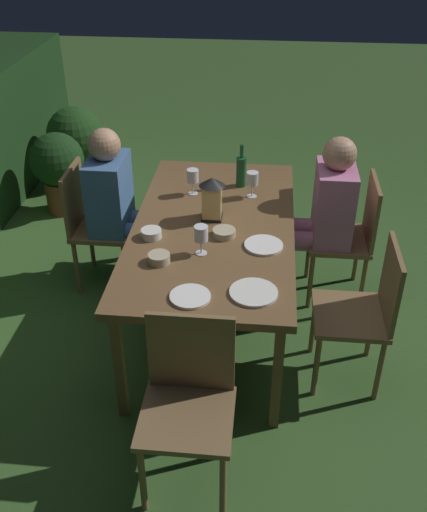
{
  "coord_description": "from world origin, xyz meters",
  "views": [
    {
      "loc": [
        -3.02,
        -0.3,
        2.47
      ],
      "look_at": [
        0.0,
        0.0,
        0.51
      ],
      "focal_mm": 41.41,
      "sensor_mm": 36.0,
      "label": 1
    }
  ],
  "objects_px": {
    "plate_c": "(264,245)",
    "bowl_salad": "(159,258)",
    "chair_side_right_b": "(93,221)",
    "plate_a": "(254,293)",
    "dining_table": "(214,232)",
    "person_in_pink": "(322,212)",
    "potted_plant_corner": "(76,140)",
    "plate_b": "(190,297)",
    "green_bottle_on_table": "(241,171)",
    "chair_side_left_a": "(364,309)",
    "wine_glass_c": "(252,180)",
    "bowl_olives": "(151,233)",
    "chair_head_near": "(188,398)",
    "wine_glass_b": "(201,235)",
    "wine_glass_a": "(193,177)",
    "potted_plant_by_hedge": "(58,166)",
    "lantern_centerpiece": "(212,196)",
    "person_in_blue": "(120,203)",
    "chair_side_left_b": "(350,234)",
    "bowl_bread": "(224,233)"
  },
  "relations": [
    {
      "from": "person_in_pink",
      "to": "person_in_blue",
      "type": "bearing_deg",
      "value": 90.0
    },
    {
      "from": "dining_table",
      "to": "chair_side_right_b",
      "type": "height_order",
      "value": "chair_side_right_b"
    },
    {
      "from": "bowl_bread",
      "to": "bowl_salad",
      "type": "bearing_deg",
      "value": 133.76
    },
    {
      "from": "wine_glass_c",
      "to": "person_in_blue",
      "type": "bearing_deg",
      "value": 88.99
    },
    {
      "from": "plate_a",
      "to": "chair_head_near",
      "type": "bearing_deg",
      "value": 151.31
    },
    {
      "from": "plate_c",
      "to": "bowl_salad",
      "type": "height_order",
      "value": "bowl_salad"
    },
    {
      "from": "lantern_centerpiece",
      "to": "bowl_olives",
      "type": "distance_m",
      "value": 0.43
    },
    {
      "from": "dining_table",
      "to": "plate_a",
      "type": "xyz_separation_m",
      "value": [
        -0.66,
        -0.26,
        0.06
      ]
    },
    {
      "from": "chair_side_right_b",
      "to": "plate_a",
      "type": "distance_m",
      "value": 1.58
    },
    {
      "from": "dining_table",
      "to": "chair_side_left_a",
      "type": "distance_m",
      "value": 0.98
    },
    {
      "from": "plate_a",
      "to": "plate_c",
      "type": "distance_m",
      "value": 0.45
    },
    {
      "from": "plate_c",
      "to": "bowl_olives",
      "type": "bearing_deg",
      "value": 86.64
    },
    {
      "from": "chair_side_left_b",
      "to": "bowl_salad",
      "type": "relative_size",
      "value": 7.35
    },
    {
      "from": "person_in_pink",
      "to": "bowl_olives",
      "type": "bearing_deg",
      "value": 120.0
    },
    {
      "from": "chair_side_left_a",
      "to": "plate_b",
      "type": "height_order",
      "value": "chair_side_left_a"
    },
    {
      "from": "chair_side_left_b",
      "to": "dining_table",
      "type": "bearing_deg",
      "value": 115.05
    },
    {
      "from": "chair_side_left_a",
      "to": "green_bottle_on_table",
      "type": "relative_size",
      "value": 3.0
    },
    {
      "from": "lantern_centerpiece",
      "to": "plate_b",
      "type": "xyz_separation_m",
      "value": [
        -0.81,
        0.03,
        -0.14
      ]
    },
    {
      "from": "plate_a",
      "to": "plate_c",
      "type": "bearing_deg",
      "value": -4.72
    },
    {
      "from": "bowl_olives",
      "to": "chair_head_near",
      "type": "bearing_deg",
      "value": -160.74
    },
    {
      "from": "chair_side_left_b",
      "to": "bowl_bread",
      "type": "relative_size",
      "value": 6.55
    },
    {
      "from": "person_in_pink",
      "to": "green_bottle_on_table",
      "type": "xyz_separation_m",
      "value": [
        0.14,
        0.54,
        0.21
      ]
    },
    {
      "from": "wine_glass_c",
      "to": "plate_a",
      "type": "bearing_deg",
      "value": -176.97
    },
    {
      "from": "person_in_blue",
      "to": "plate_c",
      "type": "distance_m",
      "value": 1.16
    },
    {
      "from": "chair_side_left_a",
      "to": "bowl_salad",
      "type": "distance_m",
      "value": 1.15
    },
    {
      "from": "dining_table",
      "to": "person_in_blue",
      "type": "bearing_deg",
      "value": 58.89
    },
    {
      "from": "chair_side_left_a",
      "to": "wine_glass_c",
      "type": "xyz_separation_m",
      "value": [
        0.79,
        0.66,
        0.37
      ]
    },
    {
      "from": "person_in_pink",
      "to": "chair_side_left_a",
      "type": "bearing_deg",
      "value": -166.42
    },
    {
      "from": "wine_glass_b",
      "to": "wine_glass_a",
      "type": "bearing_deg",
      "value": 10.89
    },
    {
      "from": "chair_side_left_a",
      "to": "green_bottle_on_table",
      "type": "xyz_separation_m",
      "value": [
        0.95,
        0.74,
        0.36
      ]
    },
    {
      "from": "wine_glass_c",
      "to": "plate_c",
      "type": "bearing_deg",
      "value": -171.28
    },
    {
      "from": "green_bottle_on_table",
      "to": "plate_b",
      "type": "xyz_separation_m",
      "value": [
        -1.27,
        0.17,
        -0.1
      ]
    },
    {
      "from": "chair_side_right_b",
      "to": "person_in_pink",
      "type": "distance_m",
      "value": 1.54
    },
    {
      "from": "chair_side_left_a",
      "to": "wine_glass_b",
      "type": "bearing_deg",
      "value": 84.63
    },
    {
      "from": "chair_side_right_b",
      "to": "potted_plant_by_hedge",
      "type": "distance_m",
      "value": 1.17
    },
    {
      "from": "chair_side_right_b",
      "to": "green_bottle_on_table",
      "type": "height_order",
      "value": "green_bottle_on_table"
    },
    {
      "from": "chair_side_left_b",
      "to": "potted_plant_by_hedge",
      "type": "height_order",
      "value": "chair_side_left_b"
    },
    {
      "from": "plate_b",
      "to": "plate_c",
      "type": "height_order",
      "value": "same"
    },
    {
      "from": "plate_c",
      "to": "bowl_salad",
      "type": "bearing_deg",
      "value": 111.27
    },
    {
      "from": "chair_side_right_b",
      "to": "plate_a",
      "type": "xyz_separation_m",
      "value": [
        -1.07,
        -1.13,
        0.26
      ]
    },
    {
      "from": "potted_plant_by_hedge",
      "to": "lantern_centerpiece",
      "type": "bearing_deg",
      "value": -132.68
    },
    {
      "from": "wine_glass_b",
      "to": "bowl_bread",
      "type": "height_order",
      "value": "wine_glass_b"
    },
    {
      "from": "chair_side_left_a",
      "to": "person_in_pink",
      "type": "bearing_deg",
      "value": 13.58
    },
    {
      "from": "plate_b",
      "to": "plate_a",
      "type": "bearing_deg",
      "value": -78.33
    },
    {
      "from": "chair_side_left_a",
      "to": "green_bottle_on_table",
      "type": "distance_m",
      "value": 1.25
    },
    {
      "from": "lantern_centerpiece",
      "to": "plate_c",
      "type": "bearing_deg",
      "value": -133.07
    },
    {
      "from": "dining_table",
      "to": "person_in_pink",
      "type": "bearing_deg",
      "value": -58.89
    },
    {
      "from": "person_in_blue",
      "to": "lantern_centerpiece",
      "type": "distance_m",
      "value": 0.77
    },
    {
      "from": "chair_side_left_b",
      "to": "wine_glass_b",
      "type": "distance_m",
      "value": 1.21
    },
    {
      "from": "chair_side_right_b",
      "to": "potted_plant_corner",
      "type": "xyz_separation_m",
      "value": [
        1.61,
        0.62,
        -0.07
      ]
    }
  ]
}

